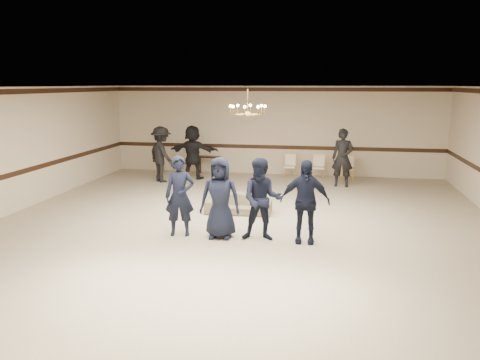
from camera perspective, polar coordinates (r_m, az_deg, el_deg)
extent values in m
cube|color=#BAA88F|center=(11.22, 0.01, -5.72)|extent=(12.00, 14.00, 0.01)
cube|color=#34251D|center=(10.73, 0.01, 10.86)|extent=(12.00, 14.00, 0.01)
cube|color=beige|center=(17.74, 4.09, 5.82)|extent=(12.00, 0.01, 3.20)
cube|color=beige|center=(4.38, -17.05, -11.80)|extent=(12.00, 0.01, 3.20)
cube|color=beige|center=(13.30, -26.37, 2.86)|extent=(0.01, 14.00, 3.20)
cube|color=black|center=(17.79, 4.06, 3.89)|extent=(12.00, 0.02, 0.14)
cube|color=black|center=(17.64, 4.15, 10.61)|extent=(12.00, 0.02, 0.14)
imported|color=black|center=(10.59, -7.11, -1.89)|extent=(0.70, 0.52, 1.76)
imported|color=black|center=(10.36, -2.35, -2.11)|extent=(0.88, 0.59, 1.76)
imported|color=black|center=(10.21, 2.58, -2.32)|extent=(0.90, 0.73, 1.76)
imported|color=black|center=(10.13, 7.64, -2.52)|extent=(1.04, 0.46, 1.76)
imported|color=brown|center=(12.45, -0.17, -2.81)|extent=(1.71, 0.72, 0.49)
imported|color=black|center=(16.54, -9.24, 3.00)|extent=(1.38, 1.31, 1.88)
imported|color=black|center=(16.93, -5.57, 3.28)|extent=(1.77, 0.64, 1.88)
imported|color=black|center=(15.90, 12.00, 2.57)|extent=(0.73, 0.52, 1.88)
cube|color=black|center=(17.82, -3.71, 1.74)|extent=(0.82, 0.41, 0.67)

